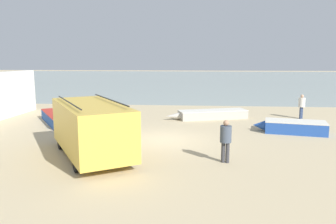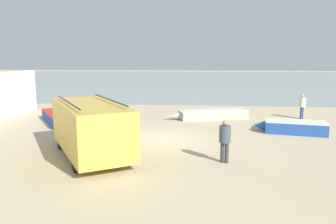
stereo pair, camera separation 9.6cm
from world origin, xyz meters
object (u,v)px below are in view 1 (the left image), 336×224
(parked_van, at_px, (91,127))
(fishing_rowboat_2, at_px, (60,117))
(fisherman_1, at_px, (302,104))
(fishing_rowboat_0, at_px, (293,127))
(fishing_rowboat_1, at_px, (210,114))
(fisherman_0, at_px, (226,137))

(parked_van, relative_size, fishing_rowboat_2, 1.10)
(fishing_rowboat_2, distance_m, fisherman_1, 15.47)
(fishing_rowboat_0, xyz_separation_m, fishing_rowboat_1, (-4.19, 3.83, -0.04))
(parked_van, bearing_deg, fisherman_0, -126.62)
(fisherman_0, bearing_deg, parked_van, -81.22)
(fishing_rowboat_0, height_order, fisherman_0, fisherman_0)
(fishing_rowboat_2, xyz_separation_m, fisherman_1, (15.24, 2.57, 0.64))
(fishing_rowboat_1, distance_m, fishing_rowboat_2, 9.52)
(parked_van, distance_m, fishing_rowboat_2, 8.05)
(fishing_rowboat_0, relative_size, fisherman_0, 2.36)
(parked_van, height_order, fishing_rowboat_1, parked_van)
(fishing_rowboat_0, distance_m, fishing_rowboat_2, 13.60)
(fisherman_0, distance_m, fisherman_1, 11.35)
(fishing_rowboat_2, relative_size, fisherman_1, 3.27)
(fishing_rowboat_2, relative_size, fisherman_0, 3.20)
(fishing_rowboat_1, bearing_deg, fishing_rowboat_0, 119.37)
(fisherman_1, bearing_deg, fishing_rowboat_1, -131.19)
(fishing_rowboat_1, distance_m, fisherman_0, 9.31)
(fishing_rowboat_2, bearing_deg, fishing_rowboat_1, -111.30)
(fishing_rowboat_0, distance_m, fisherman_0, 6.79)
(fishing_rowboat_1, height_order, fisherman_1, fisherman_1)
(fishing_rowboat_1, xyz_separation_m, fishing_rowboat_2, (-9.30, -2.06, 0.03))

